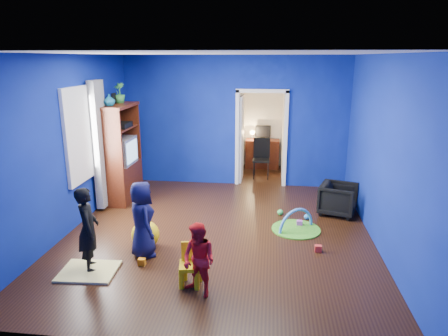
# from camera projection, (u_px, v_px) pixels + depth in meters

# --- Properties ---
(floor) EXTENTS (5.00, 5.50, 0.01)m
(floor) POSITION_uv_depth(u_px,v_px,m) (219.00, 233.00, 6.69)
(floor) COLOR black
(floor) RESTS_ON ground
(ceiling) EXTENTS (5.00, 5.50, 0.01)m
(ceiling) POSITION_uv_depth(u_px,v_px,m) (218.00, 53.00, 5.91)
(ceiling) COLOR white
(ceiling) RESTS_ON wall_back
(wall_back) EXTENTS (5.00, 0.02, 2.90)m
(wall_back) POSITION_uv_depth(u_px,v_px,m) (235.00, 122.00, 8.93)
(wall_back) COLOR navy
(wall_back) RESTS_ON floor
(wall_front) EXTENTS (5.00, 0.02, 2.90)m
(wall_front) POSITION_uv_depth(u_px,v_px,m) (179.00, 214.00, 3.67)
(wall_front) COLOR navy
(wall_front) RESTS_ON floor
(wall_left) EXTENTS (0.02, 5.50, 2.90)m
(wall_left) POSITION_uv_depth(u_px,v_px,m) (69.00, 145.00, 6.59)
(wall_left) COLOR navy
(wall_left) RESTS_ON floor
(wall_right) EXTENTS (0.02, 5.50, 2.90)m
(wall_right) POSITION_uv_depth(u_px,v_px,m) (383.00, 153.00, 6.01)
(wall_right) COLOR navy
(wall_right) RESTS_ON floor
(alcove) EXTENTS (1.00, 1.75, 2.50)m
(alcove) POSITION_uv_depth(u_px,v_px,m) (262.00, 125.00, 9.75)
(alcove) COLOR silver
(alcove) RESTS_ON floor
(armchair) EXTENTS (0.81, 0.80, 0.59)m
(armchair) POSITION_uv_depth(u_px,v_px,m) (338.00, 199.00, 7.43)
(armchair) COLOR black
(armchair) RESTS_ON floor
(child_black) EXTENTS (0.44, 0.51, 1.19)m
(child_black) POSITION_uv_depth(u_px,v_px,m) (88.00, 229.00, 5.41)
(child_black) COLOR black
(child_black) RESTS_ON floor
(child_navy) EXTENTS (0.61, 0.67, 1.14)m
(child_navy) POSITION_uv_depth(u_px,v_px,m) (142.00, 219.00, 5.79)
(child_navy) COLOR #0E1035
(child_navy) RESTS_ON floor
(toddler_red) EXTENTS (0.57, 0.54, 0.94)m
(toddler_red) POSITION_uv_depth(u_px,v_px,m) (199.00, 260.00, 4.84)
(toddler_red) COLOR red
(toddler_red) RESTS_ON floor
(vase) EXTENTS (0.24, 0.24, 0.22)m
(vase) POSITION_uv_depth(u_px,v_px,m) (109.00, 100.00, 7.48)
(vase) COLOR #0D606E
(vase) RESTS_ON tv_armoire
(potted_plant) EXTENTS (0.27, 0.27, 0.40)m
(potted_plant) POSITION_uv_depth(u_px,v_px,m) (119.00, 93.00, 7.95)
(potted_plant) COLOR #2F8337
(potted_plant) RESTS_ON tv_armoire
(tv_armoire) EXTENTS (0.58, 1.14, 1.96)m
(tv_armoire) POSITION_uv_depth(u_px,v_px,m) (119.00, 153.00, 8.06)
(tv_armoire) COLOR #3B1009
(tv_armoire) RESTS_ON floor
(crt_tv) EXTENTS (0.46, 0.70, 0.54)m
(crt_tv) POSITION_uv_depth(u_px,v_px,m) (121.00, 151.00, 8.04)
(crt_tv) COLOR silver
(crt_tv) RESTS_ON tv_armoire
(yellow_blanket) EXTENTS (0.78, 0.64, 0.03)m
(yellow_blanket) POSITION_uv_depth(u_px,v_px,m) (89.00, 271.00, 5.47)
(yellow_blanket) COLOR #F2E07A
(yellow_blanket) RESTS_ON floor
(hopper_ball) EXTENTS (0.43, 0.43, 0.43)m
(hopper_ball) POSITION_uv_depth(u_px,v_px,m) (145.00, 235.00, 6.13)
(hopper_ball) COLOR yellow
(hopper_ball) RESTS_ON floor
(kid_chair) EXTENTS (0.33, 0.33, 0.50)m
(kid_chair) POSITION_uv_depth(u_px,v_px,m) (190.00, 267.00, 5.11)
(kid_chair) COLOR yellow
(kid_chair) RESTS_ON floor
(play_mat) EXTENTS (0.83, 0.83, 0.02)m
(play_mat) POSITION_uv_depth(u_px,v_px,m) (296.00, 229.00, 6.81)
(play_mat) COLOR green
(play_mat) RESTS_ON floor
(toy_arch) EXTENTS (0.62, 0.50, 0.74)m
(toy_arch) POSITION_uv_depth(u_px,v_px,m) (296.00, 229.00, 6.81)
(toy_arch) COLOR #3F8CD8
(toy_arch) RESTS_ON floor
(window_left) EXTENTS (0.03, 0.95, 1.55)m
(window_left) POSITION_uv_depth(u_px,v_px,m) (79.00, 135.00, 6.90)
(window_left) COLOR white
(window_left) RESTS_ON wall_left
(curtain) EXTENTS (0.14, 0.42, 2.40)m
(curtain) POSITION_uv_depth(u_px,v_px,m) (100.00, 145.00, 7.49)
(curtain) COLOR slate
(curtain) RESTS_ON floor
(doorway) EXTENTS (1.16, 0.10, 2.10)m
(doorway) POSITION_uv_depth(u_px,v_px,m) (261.00, 140.00, 8.97)
(doorway) COLOR white
(doorway) RESTS_ON floor
(study_desk) EXTENTS (0.88, 0.44, 0.75)m
(study_desk) POSITION_uv_depth(u_px,v_px,m) (262.00, 154.00, 10.59)
(study_desk) COLOR #3D140A
(study_desk) RESTS_ON floor
(desk_monitor) EXTENTS (0.40, 0.05, 0.32)m
(desk_monitor) POSITION_uv_depth(u_px,v_px,m) (263.00, 131.00, 10.55)
(desk_monitor) COLOR black
(desk_monitor) RESTS_ON study_desk
(desk_lamp) EXTENTS (0.14, 0.14, 0.14)m
(desk_lamp) POSITION_uv_depth(u_px,v_px,m) (252.00, 132.00, 10.53)
(desk_lamp) COLOR #FFD88C
(desk_lamp) RESTS_ON study_desk
(folding_chair) EXTENTS (0.40, 0.40, 0.92)m
(folding_chair) POSITION_uv_depth(u_px,v_px,m) (261.00, 159.00, 9.65)
(folding_chair) COLOR black
(folding_chair) RESTS_ON floor
(book_shelf) EXTENTS (0.88, 0.24, 0.04)m
(book_shelf) POSITION_uv_depth(u_px,v_px,m) (264.00, 91.00, 10.26)
(book_shelf) COLOR white
(book_shelf) RESTS_ON study_desk
(toy_0) EXTENTS (0.10, 0.08, 0.10)m
(toy_0) POSITION_uv_depth(u_px,v_px,m) (318.00, 249.00, 6.04)
(toy_0) COLOR red
(toy_0) RESTS_ON floor
(toy_1) EXTENTS (0.11, 0.11, 0.11)m
(toy_1) POSITION_uv_depth(u_px,v_px,m) (307.00, 216.00, 7.24)
(toy_1) COLOR blue
(toy_1) RESTS_ON floor
(toy_2) EXTENTS (0.10, 0.08, 0.10)m
(toy_2) POSITION_uv_depth(u_px,v_px,m) (142.00, 262.00, 5.64)
(toy_2) COLOR orange
(toy_2) RESTS_ON floor
(toy_3) EXTENTS (0.11, 0.11, 0.11)m
(toy_3) POSITION_uv_depth(u_px,v_px,m) (280.00, 212.00, 7.45)
(toy_3) COLOR green
(toy_3) RESTS_ON floor
(toy_4) EXTENTS (0.10, 0.08, 0.10)m
(toy_4) POSITION_uv_depth(u_px,v_px,m) (299.00, 223.00, 6.96)
(toy_4) COLOR #D44FCC
(toy_4) RESTS_ON floor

